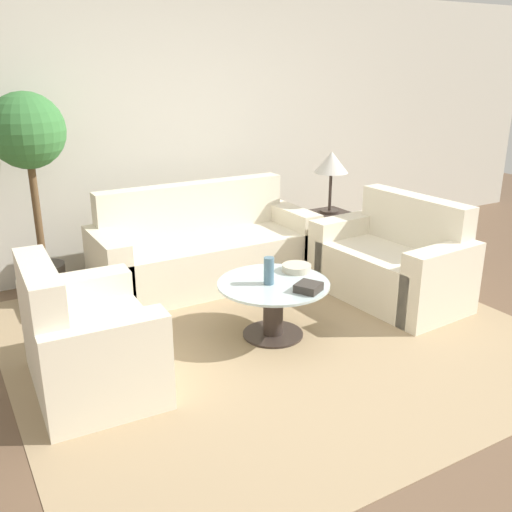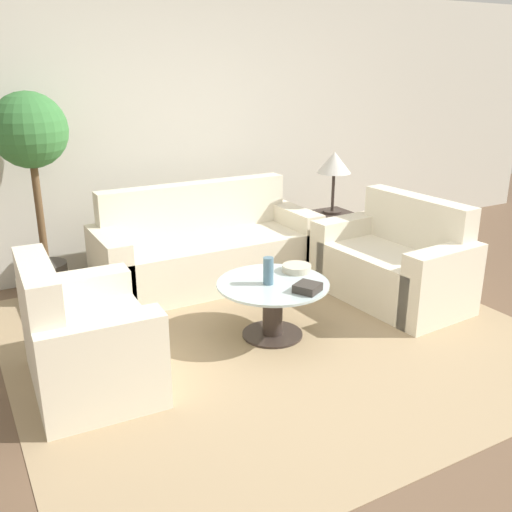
{
  "view_description": "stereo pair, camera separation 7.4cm",
  "coord_description": "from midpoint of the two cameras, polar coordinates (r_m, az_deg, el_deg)",
  "views": [
    {
      "loc": [
        -2.1,
        -2.56,
        1.93
      ],
      "look_at": [
        -0.07,
        0.92,
        0.55
      ],
      "focal_mm": 40.0,
      "sensor_mm": 36.0,
      "label": 1
    },
    {
      "loc": [
        -2.03,
        -2.6,
        1.93
      ],
      "look_at": [
        -0.07,
        0.92,
        0.55
      ],
      "focal_mm": 40.0,
      "sensor_mm": 36.0,
      "label": 2
    }
  ],
  "objects": [
    {
      "name": "ground_plane",
      "position": [
        3.83,
        8.35,
        -11.61
      ],
      "size": [
        14.0,
        14.0,
        0.0
      ],
      "primitive_type": "plane",
      "color": "brown"
    },
    {
      "name": "wall_back",
      "position": [
        5.65,
        -7.73,
        12.33
      ],
      "size": [
        10.0,
        0.06,
        2.6
      ],
      "color": "beige",
      "rests_on": "ground_plane"
    },
    {
      "name": "rug",
      "position": [
        4.28,
        2.15,
        -7.89
      ],
      "size": [
        3.64,
        3.35,
        0.01
      ],
      "color": "tan",
      "rests_on": "ground_plane"
    },
    {
      "name": "sofa_main",
      "position": [
        5.21,
        -4.67,
        0.51
      ],
      "size": [
        2.0,
        0.77,
        0.88
      ],
      "color": "beige",
      "rests_on": "ground_plane"
    },
    {
      "name": "armchair",
      "position": [
        3.68,
        -16.55,
        -8.45
      ],
      "size": [
        0.75,
        1.01,
        0.85
      ],
      "rotation": [
        0.0,
        0.0,
        1.53
      ],
      "color": "beige",
      "rests_on": "ground_plane"
    },
    {
      "name": "loveseat",
      "position": [
        4.98,
        14.26,
        -0.93
      ],
      "size": [
        0.81,
        1.32,
        0.86
      ],
      "rotation": [
        0.0,
        0.0,
        -1.5
      ],
      "color": "beige",
      "rests_on": "ground_plane"
    },
    {
      "name": "coffee_table",
      "position": [
        4.16,
        2.2,
        -4.59
      ],
      "size": [
        0.82,
        0.82,
        0.42
      ],
      "color": "#332823",
      "rests_on": "ground_plane"
    },
    {
      "name": "side_table",
      "position": [
        5.71,
        7.87,
        1.73
      ],
      "size": [
        0.41,
        0.41,
        0.53
      ],
      "color": "#332823",
      "rests_on": "ground_plane"
    },
    {
      "name": "table_lamp",
      "position": [
        5.54,
        8.21,
        9.03
      ],
      "size": [
        0.32,
        0.32,
        0.6
      ],
      "color": "#332823",
      "rests_on": "side_table"
    },
    {
      "name": "potted_plant",
      "position": [
        4.86,
        -21.05,
        9.41
      ],
      "size": [
        0.59,
        0.59,
        1.72
      ],
      "color": "#3D3833",
      "rests_on": "ground_plane"
    },
    {
      "name": "vase",
      "position": [
        4.05,
        1.77,
        -1.5
      ],
      "size": [
        0.07,
        0.07,
        0.2
      ],
      "color": "slate",
      "rests_on": "coffee_table"
    },
    {
      "name": "bowl",
      "position": [
        4.32,
        4.59,
        -1.22
      ],
      "size": [
        0.22,
        0.22,
        0.05
      ],
      "color": "beige",
      "rests_on": "coffee_table"
    },
    {
      "name": "book_stack",
      "position": [
        3.96,
        5.71,
        -3.18
      ],
      "size": [
        0.22,
        0.22,
        0.06
      ],
      "rotation": [
        0.0,
        0.0,
        0.5
      ],
      "color": "#38332D",
      "rests_on": "coffee_table"
    }
  ]
}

